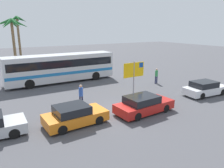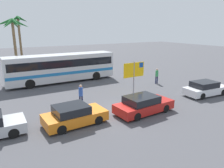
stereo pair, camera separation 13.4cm
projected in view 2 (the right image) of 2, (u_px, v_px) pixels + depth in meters
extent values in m
plane|color=#4C4C51|center=(123.00, 111.00, 16.11)|extent=(120.00, 120.00, 0.00)
cube|color=silver|center=(62.00, 67.00, 24.38)|extent=(12.16, 2.42, 2.90)
cube|color=black|center=(62.00, 62.00, 24.24)|extent=(11.67, 2.45, 0.84)
cube|color=#1E70B7|center=(62.00, 72.00, 24.51)|extent=(12.03, 2.45, 0.32)
cylinder|color=black|center=(88.00, 73.00, 27.45)|extent=(1.00, 0.28, 1.00)
cylinder|color=black|center=(96.00, 76.00, 25.65)|extent=(1.00, 0.28, 1.00)
cylinder|color=black|center=(26.00, 80.00, 23.74)|extent=(1.00, 0.28, 1.00)
cylinder|color=black|center=(30.00, 84.00, 21.94)|extent=(1.00, 0.28, 1.00)
cylinder|color=gray|center=(134.00, 79.00, 19.28)|extent=(0.11, 0.11, 3.20)
cube|color=yellow|center=(134.00, 70.00, 19.07)|extent=(2.20, 0.10, 1.30)
cube|color=#1447A8|center=(141.00, 65.00, 19.38)|extent=(0.44, 0.08, 0.44)
cube|color=orange|center=(75.00, 117.00, 13.87)|extent=(4.07, 2.05, 0.64)
cube|color=black|center=(71.00, 109.00, 13.59)|extent=(2.15, 1.82, 0.52)
cylinder|color=black|center=(86.00, 111.00, 15.28)|extent=(0.61, 0.18, 0.60)
cylinder|color=black|center=(98.00, 120.00, 13.85)|extent=(0.61, 0.18, 0.60)
cylinder|color=black|center=(52.00, 119.00, 13.97)|extent=(0.61, 0.18, 0.60)
cylinder|color=black|center=(62.00, 130.00, 12.55)|extent=(0.61, 0.18, 0.60)
cube|color=silver|center=(206.00, 90.00, 19.87)|extent=(4.38, 2.09, 0.64)
cube|color=black|center=(204.00, 84.00, 19.61)|extent=(2.33, 1.79, 0.52)
cylinder|color=black|center=(208.00, 88.00, 21.17)|extent=(0.61, 0.21, 0.60)
cylinder|color=black|center=(223.00, 92.00, 19.77)|extent=(0.61, 0.21, 0.60)
cylinder|color=black|center=(188.00, 91.00, 20.05)|extent=(0.61, 0.21, 0.60)
cylinder|color=black|center=(202.00, 96.00, 18.65)|extent=(0.61, 0.21, 0.60)
cylinder|color=black|center=(11.00, 122.00, 13.59)|extent=(0.60, 0.17, 0.60)
cylinder|color=black|center=(14.00, 133.00, 12.14)|extent=(0.60, 0.17, 0.60)
cube|color=red|center=(144.00, 106.00, 15.76)|extent=(4.55, 2.11, 0.64)
cube|color=black|center=(141.00, 100.00, 15.47)|extent=(2.41, 1.84, 0.52)
cylinder|color=black|center=(149.00, 102.00, 17.24)|extent=(0.61, 0.19, 0.60)
cylinder|color=black|center=(166.00, 108.00, 15.86)|extent=(0.61, 0.19, 0.60)
cylinder|color=black|center=(122.00, 109.00, 15.76)|extent=(0.61, 0.19, 0.60)
cylinder|color=black|center=(137.00, 117.00, 14.38)|extent=(0.61, 0.19, 0.60)
cylinder|color=#1E2347|center=(82.00, 101.00, 17.07)|extent=(0.13, 0.13, 0.86)
cylinder|color=#1E2347|center=(80.00, 101.00, 17.00)|extent=(0.13, 0.13, 0.86)
cylinder|color=#2851B2|center=(81.00, 92.00, 16.84)|extent=(0.32, 0.32, 0.68)
sphere|color=tan|center=(80.00, 86.00, 16.72)|extent=(0.23, 0.23, 0.23)
cylinder|color=#1E2347|center=(156.00, 80.00, 23.95)|extent=(0.13, 0.13, 0.83)
cylinder|color=#1E2347|center=(157.00, 80.00, 24.00)|extent=(0.13, 0.13, 0.83)
cylinder|color=#338E4C|center=(157.00, 73.00, 23.78)|extent=(0.32, 0.32, 0.66)
sphere|color=tan|center=(157.00, 70.00, 23.67)|extent=(0.22, 0.22, 0.22)
cylinder|color=brown|center=(16.00, 51.00, 26.08)|extent=(0.32, 0.32, 6.75)
cone|color=#23662D|center=(21.00, 24.00, 25.72)|extent=(2.01, 0.45, 1.22)
cone|color=#23662D|center=(15.00, 24.00, 26.14)|extent=(1.32, 1.94, 1.36)
cone|color=#23662D|center=(7.00, 23.00, 25.71)|extent=(1.38, 1.99, 1.11)
cone|color=#23662D|center=(3.00, 23.00, 24.89)|extent=(2.08, 0.70, 1.06)
cone|color=#23662D|center=(8.00, 24.00, 24.44)|extent=(1.60, 1.81, 1.32)
cone|color=#23662D|center=(17.00, 23.00, 24.73)|extent=(1.19, 2.03, 1.17)
cylinder|color=brown|center=(21.00, 45.00, 31.48)|extent=(0.32, 0.32, 7.30)
cone|color=#195623|center=(23.00, 20.00, 30.92)|extent=(1.49, 0.55, 0.99)
cone|color=#195623|center=(19.00, 19.00, 31.18)|extent=(0.87, 1.53, 0.90)
cone|color=#195623|center=(14.00, 19.00, 30.74)|extent=(1.32, 1.37, 0.94)
cone|color=#195623|center=(14.00, 19.00, 29.99)|extent=(1.44, 1.23, 0.94)
cone|color=#195623|center=(19.00, 19.00, 30.04)|extent=(0.64, 1.52, 0.82)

